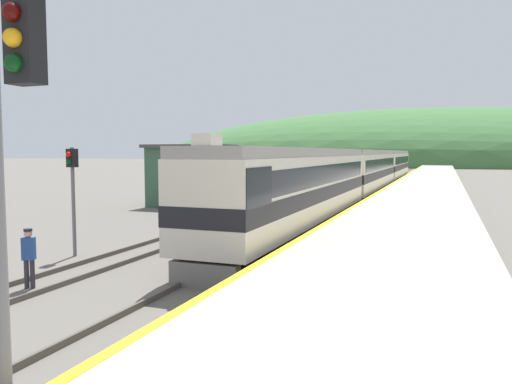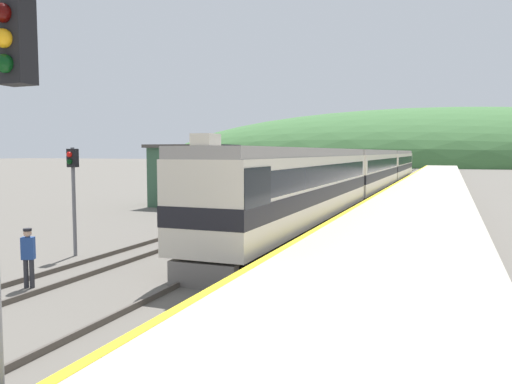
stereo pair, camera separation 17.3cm
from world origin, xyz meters
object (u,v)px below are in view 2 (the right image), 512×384
siding_train (314,175)px  signal_post_siding (73,179)px  carriage_second (369,171)px  carriage_third (395,165)px  express_train_lead_car (299,188)px  track_worker (28,254)px

siding_train → signal_post_siding: signal_post_siding is taller
carriage_second → carriage_third: size_ratio=1.00×
carriage_second → siding_train: 4.93m
carriage_second → carriage_third: same height
express_train_lead_car → signal_post_siding: express_train_lead_car is taller
signal_post_siding → siding_train: bearing=86.1°
signal_post_siding → express_train_lead_car: bearing=48.7°
express_train_lead_car → signal_post_siding: (-6.80, -7.75, 0.70)m
carriage_third → siding_train: carriage_third is taller
express_train_lead_car → track_worker: express_train_lead_car is taller
siding_train → carriage_third: bearing=78.4°
express_train_lead_car → carriage_third: 44.88m
express_train_lead_car → track_worker: 12.95m
carriage_third → signal_post_siding: (-6.80, -52.63, 0.71)m
carriage_second → carriage_third: (0.00, 22.47, 0.00)m
carriage_third → track_worker: 57.04m
express_train_lead_car → carriage_third: bearing=90.0°
carriage_second → siding_train: size_ratio=0.60×
express_train_lead_car → carriage_second: (0.00, 22.41, -0.01)m
carriage_third → signal_post_siding: bearing=-97.4°
carriage_second → siding_train: carriage_second is taller
signal_post_siding → track_worker: 5.04m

